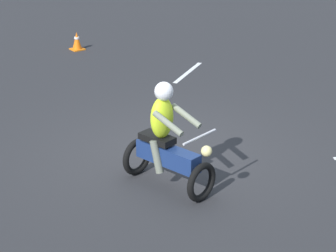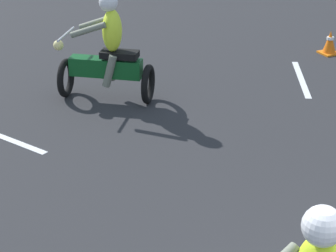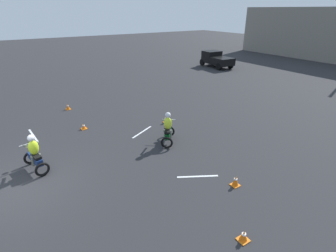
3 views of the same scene
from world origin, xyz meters
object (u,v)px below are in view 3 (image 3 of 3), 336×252
traffic_cone_far_left (84,127)px  motorcycle_rider_background (168,129)px  traffic_cone_near_left (68,107)px  pickup_truck (216,59)px  traffic_cone_mid_center (166,119)px  traffic_cone_near_right (236,181)px  motorcycle_rider_foreground (35,155)px  traffic_cone_far_right (244,236)px

traffic_cone_far_left → motorcycle_rider_background: bearing=37.9°
traffic_cone_near_left → traffic_cone_far_left: size_ratio=1.25×
pickup_truck → traffic_cone_mid_center: pickup_truck is taller
traffic_cone_near_left → traffic_cone_mid_center: bearing=38.2°
traffic_cone_near_right → traffic_cone_mid_center: (-6.63, 1.11, 0.00)m
traffic_cone_near_left → traffic_cone_far_left: 3.75m
motorcycle_rider_background → traffic_cone_mid_center: motorcycle_rider_background is taller
pickup_truck → motorcycle_rider_background: bearing=-136.0°
pickup_truck → traffic_cone_far_left: bearing=-150.3°
motorcycle_rider_foreground → traffic_cone_near_left: 7.44m
pickup_truck → traffic_cone_far_right: size_ratio=12.15×
motorcycle_rider_foreground → motorcycle_rider_background: bearing=-20.4°
traffic_cone_near_left → traffic_cone_mid_center: (5.53, 4.36, 0.02)m
motorcycle_rider_background → traffic_cone_mid_center: (-2.21, 1.31, -0.51)m
motorcycle_rider_foreground → traffic_cone_mid_center: bearing=-1.6°
traffic_cone_near_right → traffic_cone_far_right: bearing=-41.4°
traffic_cone_near_left → traffic_cone_near_right: (12.17, 3.25, 0.02)m
traffic_cone_mid_center → traffic_cone_far_right: (8.63, -2.86, -0.05)m
pickup_truck → traffic_cone_far_left: size_ratio=13.26×
motorcycle_rider_background → traffic_cone_near_left: motorcycle_rider_background is taller
motorcycle_rider_background → traffic_cone_far_left: motorcycle_rider_background is taller
traffic_cone_far_left → traffic_cone_near_left: bearing=179.0°
traffic_cone_near_right → traffic_cone_mid_center: size_ratio=0.98×
traffic_cone_mid_center → traffic_cone_near_left: bearing=-141.8°
traffic_cone_far_right → traffic_cone_far_left: size_ratio=1.09×
traffic_cone_far_right → traffic_cone_near_right: bearing=138.6°
motorcycle_rider_foreground → traffic_cone_near_right: motorcycle_rider_foreground is taller
traffic_cone_near_left → motorcycle_rider_foreground: bearing=-23.4°
motorcycle_rider_foreground → traffic_cone_near_right: size_ratio=3.83×
motorcycle_rider_foreground → traffic_cone_near_right: bearing=-52.4°
traffic_cone_near_right → traffic_cone_mid_center: traffic_cone_mid_center is taller
traffic_cone_far_right → traffic_cone_far_left: bearing=-171.5°
traffic_cone_far_right → traffic_cone_far_left: 10.53m
motorcycle_rider_foreground → traffic_cone_far_right: (7.35, 4.44, -0.56)m
motorcycle_rider_foreground → traffic_cone_far_right: motorcycle_rider_foreground is taller
motorcycle_rider_background → traffic_cone_mid_center: 2.62m
motorcycle_rider_foreground → traffic_cone_near_right: (5.35, 6.20, -0.52)m
motorcycle_rider_background → pickup_truck: 19.99m
pickup_truck → traffic_cone_far_right: pickup_truck is taller
motorcycle_rider_background → traffic_cone_near_right: (4.43, 0.21, -0.52)m
traffic_cone_far_right → traffic_cone_mid_center: bearing=161.7°
traffic_cone_near_left → traffic_cone_far_right: size_ratio=1.14×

